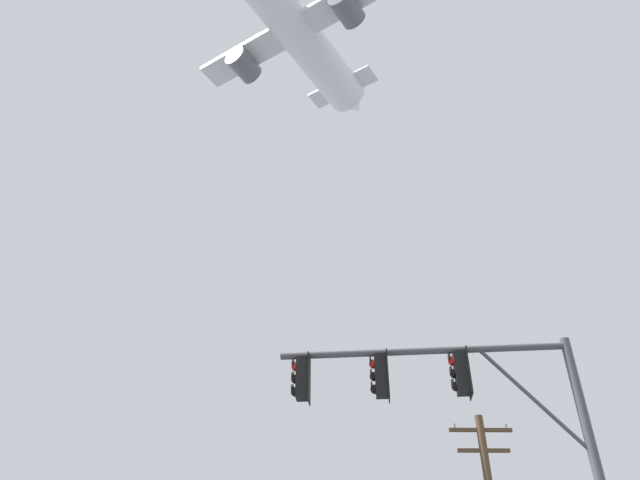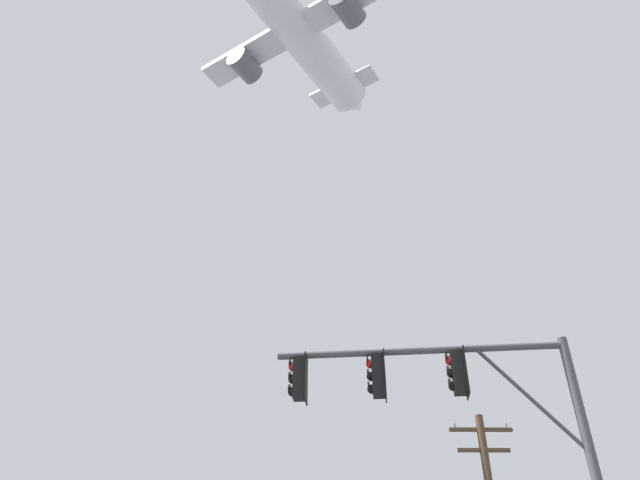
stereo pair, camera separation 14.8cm
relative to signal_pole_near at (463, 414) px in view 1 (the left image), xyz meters
name	(u,v)px [view 1 (the left image)]	position (x,y,z in m)	size (l,w,h in m)	color
signal_pole_near	(463,414)	(0.00, 0.00, 0.00)	(6.14, 0.90, 6.75)	#4C4C51
airplane	(289,22)	(-5.49, 24.03, 46.70)	(19.47, 25.22, 7.63)	white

